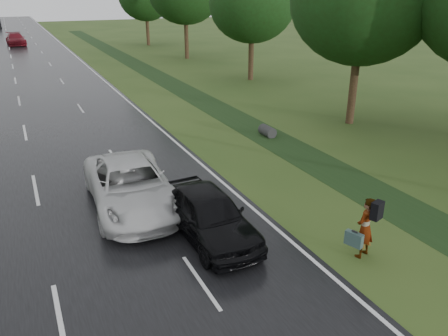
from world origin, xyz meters
TOP-DOWN VIEW (x-y plane):
  - ground at (0.00, 0.00)m, footprint 220.00×220.00m
  - road at (0.00, 45.00)m, footprint 14.00×180.00m
  - edge_stripe_east at (6.75, 45.00)m, footprint 0.12×180.00m
  - center_line at (0.00, 45.00)m, footprint 0.12×180.00m
  - drainage_ditch at (11.50, 18.71)m, footprint 2.20×120.00m
  - tree_east_c at (18.20, 24.00)m, footprint 7.00×7.00m
  - pedestrian at (8.18, -0.84)m, footprint 0.95×0.74m
  - white_pickup at (3.00, 5.00)m, footprint 2.97×5.94m
  - dark_sedan at (4.63, 2.00)m, footprint 1.97×4.59m
  - far_car_red at (1.00, 59.41)m, footprint 2.61×5.67m

SIDE VIEW (x-z plane):
  - ground at x=0.00m, z-range 0.00..0.00m
  - road at x=0.00m, z-range 0.00..0.04m
  - drainage_ditch at x=11.50m, z-range -0.24..0.32m
  - edge_stripe_east at x=6.75m, z-range 0.04..0.05m
  - center_line at x=0.00m, z-range 0.04..0.05m
  - dark_sedan at x=4.63m, z-range 0.04..1.59m
  - far_car_red at x=1.00m, z-range 0.04..1.65m
  - white_pickup at x=3.00m, z-range 0.04..1.65m
  - pedestrian at x=8.18m, z-range 0.03..1.86m
  - tree_east_c at x=18.20m, z-range 1.49..10.78m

